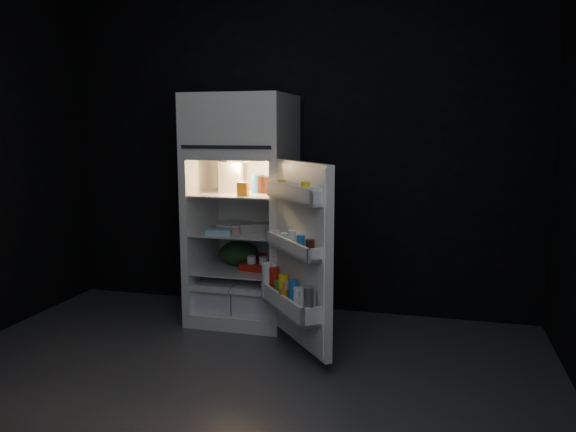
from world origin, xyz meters
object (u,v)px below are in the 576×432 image
(yogurt_tray, at_px, (259,267))
(refrigerator, at_px, (244,201))
(fridge_door, at_px, (298,258))
(egg_carton, at_px, (259,228))
(milk_jug, at_px, (231,177))

(yogurt_tray, bearing_deg, refrigerator, 152.36)
(refrigerator, bearing_deg, yogurt_tray, -32.85)
(fridge_door, bearing_deg, egg_carton, 128.43)
(yogurt_tray, bearing_deg, milk_jug, 169.84)
(refrigerator, distance_m, egg_carton, 0.26)
(milk_jug, distance_m, egg_carton, 0.46)
(fridge_door, height_order, milk_jug, fridge_door)
(yogurt_tray, bearing_deg, fridge_door, -46.03)
(milk_jug, xyz_separation_m, egg_carton, (0.24, -0.06, -0.38))
(fridge_door, bearing_deg, refrigerator, 132.43)
(yogurt_tray, bearing_deg, egg_carton, 103.91)
(refrigerator, xyz_separation_m, yogurt_tray, (0.15, -0.10, -0.50))
(milk_jug, relative_size, yogurt_tray, 0.88)
(milk_jug, xyz_separation_m, yogurt_tray, (0.25, -0.07, -0.69))
(refrigerator, distance_m, yogurt_tray, 0.54)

